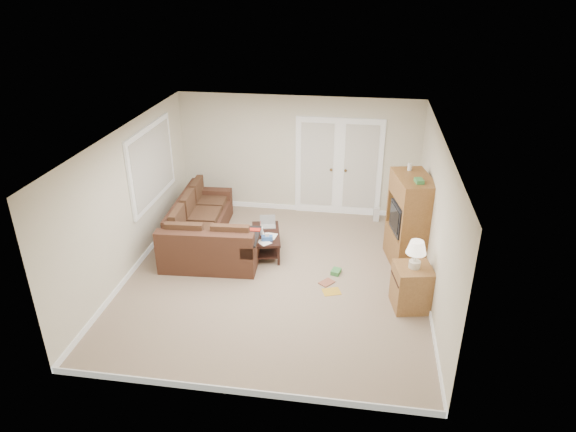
% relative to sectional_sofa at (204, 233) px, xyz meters
% --- Properties ---
extents(floor, '(5.50, 5.50, 0.00)m').
position_rel_sectional_sofa_xyz_m(floor, '(1.51, -0.79, -0.31)').
color(floor, gray).
rests_on(floor, ground).
extents(ceiling, '(5.00, 5.50, 0.02)m').
position_rel_sectional_sofa_xyz_m(ceiling, '(1.51, -0.79, 2.19)').
color(ceiling, white).
rests_on(ceiling, wall_back).
extents(wall_left, '(0.02, 5.50, 2.50)m').
position_rel_sectional_sofa_xyz_m(wall_left, '(-0.99, -0.79, 0.94)').
color(wall_left, beige).
rests_on(wall_left, floor).
extents(wall_right, '(0.02, 5.50, 2.50)m').
position_rel_sectional_sofa_xyz_m(wall_right, '(4.01, -0.79, 0.94)').
color(wall_right, beige).
rests_on(wall_right, floor).
extents(wall_back, '(5.00, 0.02, 2.50)m').
position_rel_sectional_sofa_xyz_m(wall_back, '(1.51, 1.96, 0.94)').
color(wall_back, beige).
rests_on(wall_back, floor).
extents(wall_front, '(5.00, 0.02, 2.50)m').
position_rel_sectional_sofa_xyz_m(wall_front, '(1.51, -3.54, 0.94)').
color(wall_front, beige).
rests_on(wall_front, floor).
extents(baseboards, '(5.00, 5.50, 0.10)m').
position_rel_sectional_sofa_xyz_m(baseboards, '(1.51, -0.79, -0.26)').
color(baseboards, white).
rests_on(baseboards, floor).
extents(french_doors, '(1.80, 0.05, 2.13)m').
position_rel_sectional_sofa_xyz_m(french_doors, '(2.36, 1.92, 0.72)').
color(french_doors, white).
rests_on(french_doors, floor).
extents(window_left, '(0.05, 1.92, 1.42)m').
position_rel_sectional_sofa_xyz_m(window_left, '(-0.96, 0.21, 1.24)').
color(window_left, white).
rests_on(window_left, wall_left).
extents(sectional_sofa, '(1.86, 2.61, 0.79)m').
position_rel_sectional_sofa_xyz_m(sectional_sofa, '(0.00, 0.00, 0.00)').
color(sectional_sofa, '#49291C').
rests_on(sectional_sofa, floor).
extents(coffee_table, '(0.70, 1.08, 0.68)m').
position_rel_sectional_sofa_xyz_m(coffee_table, '(1.17, 0.01, -0.09)').
color(coffee_table, black).
rests_on(coffee_table, floor).
extents(tv_armoire, '(0.77, 1.12, 1.77)m').
position_rel_sectional_sofa_xyz_m(tv_armoire, '(3.70, 0.02, 0.52)').
color(tv_armoire, brown).
rests_on(tv_armoire, floor).
extents(side_cabinet, '(0.64, 0.64, 1.15)m').
position_rel_sectional_sofa_xyz_m(side_cabinet, '(3.71, -1.33, 0.10)').
color(side_cabinet, olive).
rests_on(side_cabinet, floor).
extents(space_heater, '(0.12, 0.11, 0.30)m').
position_rel_sectional_sofa_xyz_m(space_heater, '(3.20, 1.66, -0.16)').
color(space_heater, silver).
rests_on(space_heater, floor).
extents(floor_magazine, '(0.35, 0.31, 0.01)m').
position_rel_sectional_sofa_xyz_m(floor_magazine, '(2.47, -1.11, -0.31)').
color(floor_magazine, gold).
rests_on(floor_magazine, floor).
extents(floor_greenbox, '(0.19, 0.22, 0.08)m').
position_rel_sectional_sofa_xyz_m(floor_greenbox, '(2.51, -0.55, -0.27)').
color(floor_greenbox, '#3B8240').
rests_on(floor_greenbox, floor).
extents(floor_book, '(0.29, 0.30, 0.02)m').
position_rel_sectional_sofa_xyz_m(floor_book, '(2.30, -0.81, -0.30)').
color(floor_book, brown).
rests_on(floor_book, floor).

